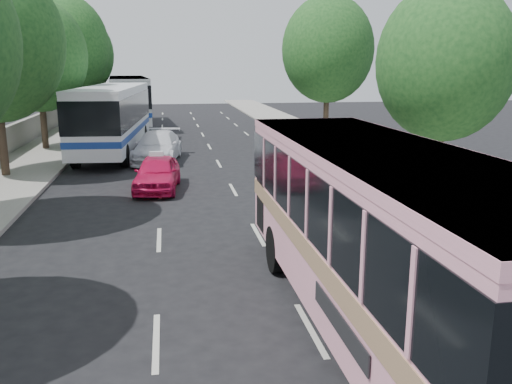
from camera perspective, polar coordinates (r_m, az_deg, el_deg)
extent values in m
plane|color=black|center=(12.28, -1.30, -10.36)|extent=(120.00, 120.00, 0.00)
cube|color=#9E998E|center=(32.27, -21.74, 3.67)|extent=(4.00, 90.00, 0.15)
cube|color=#9E998E|center=(33.09, 8.44, 4.66)|extent=(4.00, 90.00, 0.12)
cube|color=#9E998E|center=(32.59, -24.96, 4.93)|extent=(0.30, 90.00, 1.50)
cylinder|color=#38281E|center=(26.31, -25.18, 5.41)|extent=(0.36, 0.36, 3.80)
cylinder|color=#38281E|center=(34.03, -21.46, 6.99)|extent=(0.36, 0.36, 3.50)
ellipsoid|color=#18441B|center=(33.88, -21.99, 13.18)|extent=(5.52, 5.52, 6.35)
sphere|color=#18441B|center=(33.54, -21.58, 15.12)|extent=(3.59, 3.59, 3.59)
cylinder|color=#38281E|center=(41.83, -19.14, 8.52)|extent=(0.36, 0.36, 3.99)
ellipsoid|color=#18441B|center=(41.74, -19.59, 14.26)|extent=(6.30, 6.30, 7.24)
sphere|color=#18441B|center=(41.44, -19.24, 16.05)|extent=(4.09, 4.09, 4.09)
cylinder|color=#38281E|center=(49.75, -17.86, 9.10)|extent=(0.36, 0.36, 3.72)
ellipsoid|color=#18441B|center=(49.67, -18.19, 13.61)|extent=(5.88, 5.88, 6.76)
sphere|color=#18441B|center=(49.35, -17.87, 15.00)|extent=(3.82, 3.82, 3.82)
cylinder|color=#38281E|center=(21.97, 18.63, 3.91)|extent=(0.36, 0.36, 3.23)
ellipsoid|color=#18441B|center=(21.72, 19.30, 12.78)|extent=(5.10, 5.10, 5.87)
sphere|color=#18441B|center=(21.68, 20.86, 15.37)|extent=(3.32, 3.31, 3.31)
cylinder|color=#38281E|center=(36.82, 7.38, 8.44)|extent=(0.36, 0.36, 3.80)
ellipsoid|color=#18441B|center=(36.71, 7.57, 14.67)|extent=(6.00, 6.00, 6.90)
sphere|color=#18441B|center=(36.59, 8.40, 16.53)|extent=(3.90, 3.90, 3.90)
cube|color=#F9A1BA|center=(10.08, 12.91, -3.73)|extent=(2.78, 10.94, 2.93)
cube|color=#9E7A59|center=(10.19, 12.82, -5.55)|extent=(2.82, 10.96, 0.38)
cube|color=black|center=(9.94, 13.07, -0.77)|extent=(2.83, 10.97, 1.20)
cube|color=#F9A1BA|center=(9.78, 13.33, 4.02)|extent=(2.80, 10.96, 0.17)
cylinder|color=black|center=(13.17, 2.18, -6.04)|extent=(0.33, 1.14, 1.14)
cylinder|color=black|center=(13.86, 12.12, -5.36)|extent=(0.33, 1.14, 1.14)
imported|color=#D4124D|center=(22.03, -10.36, 1.98)|extent=(2.05, 4.22, 1.39)
imported|color=white|center=(28.68, -10.33, 4.71)|extent=(2.85, 5.52, 1.53)
cube|color=white|center=(31.62, -14.83, 7.82)|extent=(3.56, 12.70, 3.19)
cube|color=black|center=(31.58, -14.87, 8.53)|extent=(3.61, 12.73, 1.57)
cube|color=navy|center=(31.70, -14.75, 6.37)|extent=(3.60, 12.72, 0.31)
cube|color=white|center=(31.52, -15.00, 10.57)|extent=(3.58, 12.72, 0.15)
cylinder|color=black|center=(35.87, -15.54, 5.81)|extent=(0.42, 1.17, 1.15)
cylinder|color=black|center=(35.53, -11.77, 5.95)|extent=(0.42, 1.17, 1.15)
cylinder|color=black|center=(27.77, -18.49, 3.56)|extent=(0.42, 1.17, 1.15)
cylinder|color=black|center=(27.32, -13.65, 3.73)|extent=(0.42, 1.17, 1.15)
cube|color=silver|center=(45.81, -13.25, 9.60)|extent=(3.93, 13.35, 3.34)
cube|color=black|center=(45.79, -13.28, 10.11)|extent=(3.98, 13.39, 1.64)
cube|color=navy|center=(45.87, -13.19, 8.54)|extent=(3.97, 13.38, 0.33)
cube|color=silver|center=(45.75, -13.36, 11.59)|extent=(3.95, 13.37, 0.15)
cylinder|color=black|center=(50.08, -14.71, 7.88)|extent=(0.45, 1.23, 1.21)
cylinder|color=black|center=(50.13, -11.83, 8.03)|extent=(0.45, 1.23, 1.21)
cylinder|color=black|center=(41.35, -14.70, 6.83)|extent=(0.45, 1.23, 1.21)
cylinder|color=black|center=(41.41, -11.22, 7.02)|extent=(0.45, 1.23, 1.21)
cube|color=silver|center=(21.90, -10.44, 3.99)|extent=(0.57, 0.24, 0.18)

